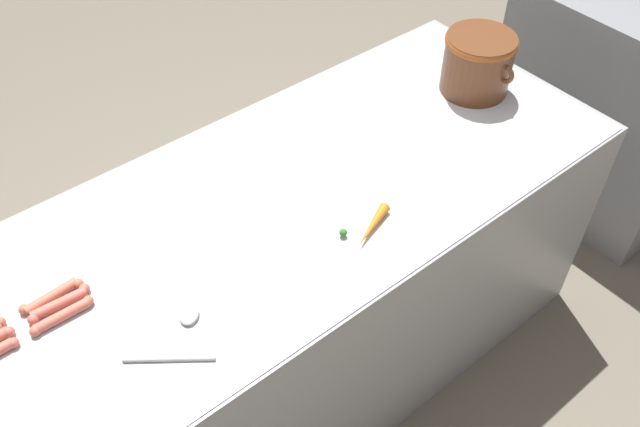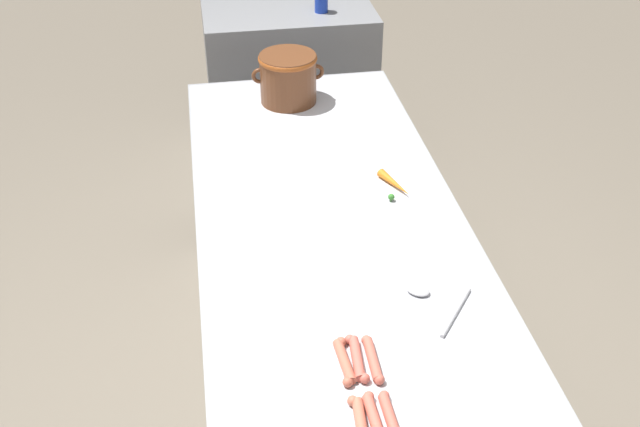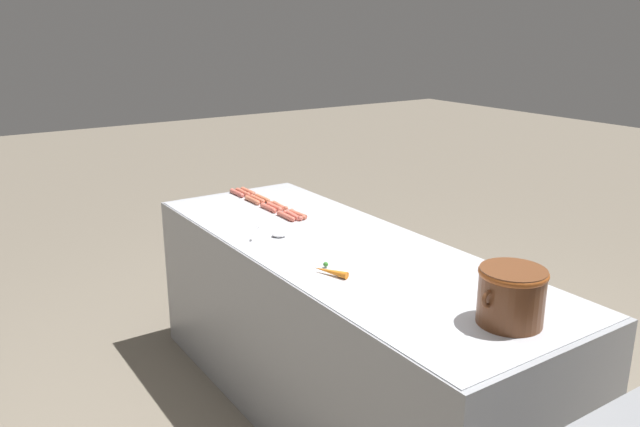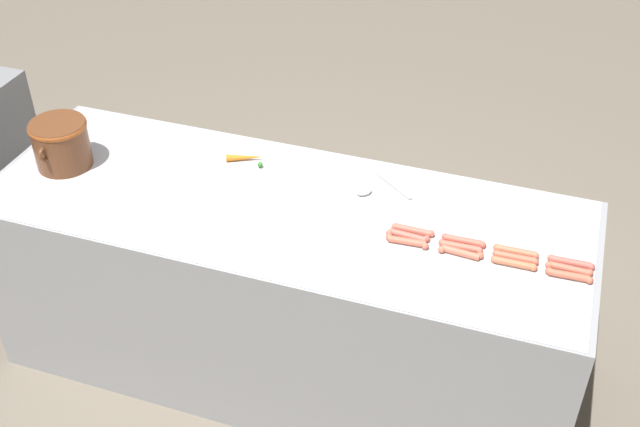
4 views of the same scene
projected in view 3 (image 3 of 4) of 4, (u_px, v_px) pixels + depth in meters
name	position (u px, v px, depth m)	size (l,w,h in m)	color
ground_plane	(340.00, 409.00, 3.31)	(20.00, 20.00, 0.00)	#756B5B
griddle_counter	(340.00, 331.00, 3.18)	(0.88, 2.47, 0.90)	#9EA0A5
hot_dog_0	(248.00, 191.00, 3.98)	(0.03, 0.17, 0.03)	#CE684D
hot_dog_1	(262.00, 198.00, 3.82)	(0.03, 0.17, 0.03)	#CE724D
hot_dog_2	(279.00, 206.00, 3.67)	(0.04, 0.17, 0.03)	#D06D53
hot_dog_3	(298.00, 214.00, 3.51)	(0.04, 0.17, 0.03)	#CB6850
hot_dog_4	(243.00, 192.00, 3.96)	(0.03, 0.17, 0.03)	#D36A51
hot_dog_5	(257.00, 199.00, 3.81)	(0.03, 0.17, 0.03)	#D3694F
hot_dog_6	(274.00, 207.00, 3.65)	(0.03, 0.17, 0.03)	#D56653
hot_dog_7	(293.00, 215.00, 3.49)	(0.04, 0.17, 0.03)	#D16556
hot_dog_8	(237.00, 193.00, 3.94)	(0.03, 0.17, 0.03)	#D16356
hot_dog_9	(252.00, 200.00, 3.78)	(0.03, 0.17, 0.03)	#D67252
hot_dog_10	(268.00, 208.00, 3.63)	(0.03, 0.17, 0.03)	#D86351
hot_dog_11	(286.00, 216.00, 3.47)	(0.03, 0.17, 0.03)	#D56653
bean_pot	(511.00, 293.00, 2.24)	(0.30, 0.24, 0.21)	brown
serving_spoon	(270.00, 235.00, 3.19)	(0.20, 0.24, 0.02)	#B7B7BC
carrot	(330.00, 271.00, 2.70)	(0.09, 0.17, 0.03)	orange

